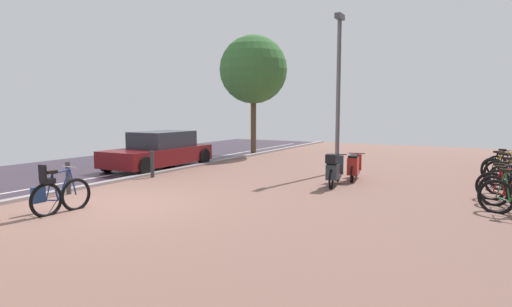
{
  "coord_description": "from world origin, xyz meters",
  "views": [
    {
      "loc": [
        7.33,
        -6.91,
        2.16
      ],
      "look_at": [
        3.05,
        0.93,
        1.24
      ],
      "focal_mm": 29.93,
      "sensor_mm": 36.0,
      "label": 1
    }
  ],
  "objects": [
    {
      "name": "bicycle_rack_03",
      "position": [
        7.88,
        5.33,
        0.33
      ],
      "size": [
        1.21,
        0.6,
        0.93
      ],
      "color": "black",
      "rests_on": "ground"
    },
    {
      "name": "bollard_far",
      "position": [
        -2.05,
        3.33,
        0.43
      ],
      "size": [
        0.12,
        0.12,
        0.85
      ],
      "color": "#38383D",
      "rests_on": "ground"
    },
    {
      "name": "ground",
      "position": [
        1.43,
        0.0,
        -0.02
      ],
      "size": [
        21.0,
        40.0,
        0.13
      ],
      "color": "#372939"
    },
    {
      "name": "scooter_mid",
      "position": [
        3.54,
        4.6,
        0.45
      ],
      "size": [
        0.62,
        1.83,
        0.98
      ],
      "color": "black",
      "rests_on": "ground"
    },
    {
      "name": "bicycle_rack_07",
      "position": [
        7.75,
        8.32,
        0.33
      ],
      "size": [
        1.21,
        0.53,
        0.94
      ],
      "color": "black",
      "rests_on": "ground"
    },
    {
      "name": "bicycle_rack_05",
      "position": [
        7.88,
        6.82,
        0.36
      ],
      "size": [
        1.32,
        0.73,
        1.03
      ],
      "color": "black",
      "rests_on": "ground"
    },
    {
      "name": "bollard_near",
      "position": [
        -2.05,
        0.23,
        0.42
      ],
      "size": [
        0.12,
        0.12,
        0.83
      ],
      "color": "#38383D",
      "rests_on": "ground"
    },
    {
      "name": "scooter_near",
      "position": [
        3.75,
        5.87,
        0.42
      ],
      "size": [
        0.61,
        1.76,
        0.81
      ],
      "color": "black",
      "rests_on": "ground"
    },
    {
      "name": "bicycle_foreground",
      "position": [
        -0.51,
        -1.21,
        0.39
      ],
      "size": [
        0.69,
        1.4,
        1.09
      ],
      "color": "black",
      "rests_on": "ground"
    },
    {
      "name": "bicycle_rack_02",
      "position": [
        7.75,
        4.58,
        0.34
      ],
      "size": [
        1.34,
        0.49,
        0.97
      ],
      "color": "black",
      "rests_on": "ground"
    },
    {
      "name": "bicycle_rack_01",
      "position": [
        7.78,
        3.83,
        0.35
      ],
      "size": [
        1.25,
        0.73,
        0.99
      ],
      "color": "black",
      "rests_on": "ground"
    },
    {
      "name": "street_tree",
      "position": [
        -2.68,
        11.14,
        4.04
      ],
      "size": [
        3.24,
        3.24,
        5.68
      ],
      "color": "brown",
      "rests_on": "ground"
    },
    {
      "name": "lamp_post",
      "position": [
        2.79,
        7.2,
        2.98
      ],
      "size": [
        0.2,
        0.52,
        5.32
      ],
      "color": "slate",
      "rests_on": "ground"
    },
    {
      "name": "bicycle_rack_06",
      "position": [
        7.85,
        7.57,
        0.35
      ],
      "size": [
        1.41,
        0.48,
        1.01
      ],
      "color": "black",
      "rests_on": "ground"
    },
    {
      "name": "parked_car_near",
      "position": [
        -3.4,
        5.22,
        0.63
      ],
      "size": [
        1.95,
        4.32,
        1.35
      ],
      "color": "maroon",
      "rests_on": "ground"
    },
    {
      "name": "bicycle_rack_08",
      "position": [
        7.92,
        9.07,
        0.33
      ],
      "size": [
        1.31,
        0.47,
        0.95
      ],
      "color": "black",
      "rests_on": "ground"
    }
  ]
}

